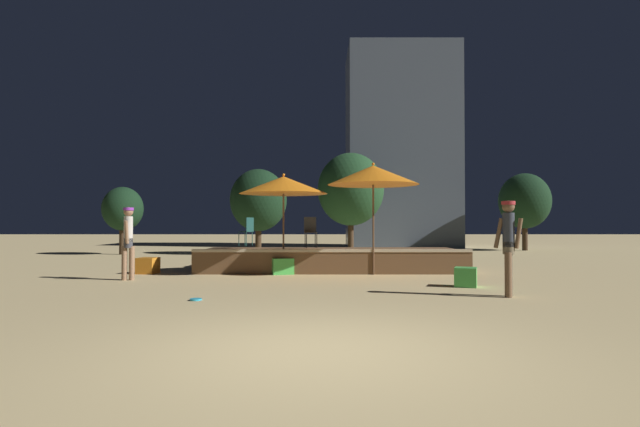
# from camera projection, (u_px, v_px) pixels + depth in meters

# --- Properties ---
(ground_plane) EXTENTS (120.00, 120.00, 0.00)m
(ground_plane) POSITION_uv_depth(u_px,v_px,m) (319.00, 351.00, 5.48)
(ground_plane) COLOR tan
(wooden_deck) EXTENTS (7.73, 2.91, 0.69)m
(wooden_deck) POSITION_uv_depth(u_px,v_px,m) (332.00, 260.00, 15.12)
(wooden_deck) COLOR brown
(wooden_deck) RESTS_ON ground
(patio_umbrella_0) EXTENTS (2.46, 2.46, 2.80)m
(patio_umbrella_0) POSITION_uv_depth(u_px,v_px,m) (284.00, 185.00, 13.87)
(patio_umbrella_0) COLOR brown
(patio_umbrella_0) RESTS_ON ground
(patio_umbrella_1) EXTENTS (2.51, 2.51, 3.08)m
(patio_umbrella_1) POSITION_uv_depth(u_px,v_px,m) (374.00, 175.00, 13.71)
(patio_umbrella_1) COLOR brown
(patio_umbrella_1) RESTS_ON ground
(cube_seat_0) EXTENTS (0.57, 0.57, 0.45)m
(cube_seat_0) POSITION_uv_depth(u_px,v_px,m) (149.00, 266.00, 13.95)
(cube_seat_0) COLOR orange
(cube_seat_0) RESTS_ON ground
(cube_seat_1) EXTENTS (0.72, 0.72, 0.44)m
(cube_seat_1) POSITION_uv_depth(u_px,v_px,m) (282.00, 266.00, 13.85)
(cube_seat_1) COLOR #4CC651
(cube_seat_1) RESTS_ON ground
(cube_seat_2) EXTENTS (0.60, 0.60, 0.43)m
(cube_seat_2) POSITION_uv_depth(u_px,v_px,m) (467.00, 277.00, 11.04)
(cube_seat_2) COLOR #4CC651
(cube_seat_2) RESTS_ON ground
(person_0) EXTENTS (0.51, 0.32, 1.84)m
(person_0) POSITION_uv_depth(u_px,v_px,m) (509.00, 241.00, 9.52)
(person_0) COLOR brown
(person_0) RESTS_ON ground
(person_1) EXTENTS (0.30, 0.51, 1.81)m
(person_1) POSITION_uv_depth(u_px,v_px,m) (129.00, 238.00, 12.35)
(person_1) COLOR #997051
(person_1) RESTS_ON ground
(bistro_chair_0) EXTENTS (0.47, 0.47, 0.90)m
(bistro_chair_0) POSITION_uv_depth(u_px,v_px,m) (249.00, 229.00, 15.86)
(bistro_chair_0) COLOR #1E4C47
(bistro_chair_0) RESTS_ON wooden_deck
(bistro_chair_1) EXTENTS (0.41, 0.41, 0.90)m
(bistro_chair_1) POSITION_uv_depth(u_px,v_px,m) (311.00, 229.00, 14.61)
(bistro_chair_1) COLOR #2D3338
(bistro_chair_1) RESTS_ON wooden_deck
(frisbee_disc) EXTENTS (0.22, 0.22, 0.03)m
(frisbee_disc) POSITION_uv_depth(u_px,v_px,m) (197.00, 299.00, 9.07)
(frisbee_disc) COLOR #33B2D8
(frisbee_disc) RESTS_ON ground
(background_tree_0) EXTENTS (2.63, 2.63, 4.04)m
(background_tree_0) POSITION_uv_depth(u_px,v_px,m) (525.00, 201.00, 26.10)
(background_tree_0) COLOR #3D2B1C
(background_tree_0) RESTS_ON ground
(background_tree_1) EXTENTS (1.81, 1.81, 3.07)m
(background_tree_1) POSITION_uv_depth(u_px,v_px,m) (124.00, 209.00, 22.71)
(background_tree_1) COLOR #3D2B1C
(background_tree_1) RESTS_ON ground
(background_tree_2) EXTENTS (2.60, 2.60, 3.91)m
(background_tree_2) POSITION_uv_depth(u_px,v_px,m) (259.00, 200.00, 22.87)
(background_tree_2) COLOR #3D2B1C
(background_tree_2) RESTS_ON ground
(background_tree_3) EXTENTS (3.25, 3.25, 4.88)m
(background_tree_3) POSITION_uv_depth(u_px,v_px,m) (352.00, 189.00, 24.45)
(background_tree_3) COLOR #3D2B1C
(background_tree_3) RESTS_ON ground
(distant_building) EXTENTS (6.38, 4.75, 11.81)m
(distant_building) POSITION_uv_depth(u_px,v_px,m) (401.00, 149.00, 30.07)
(distant_building) COLOR #4C5666
(distant_building) RESTS_ON ground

